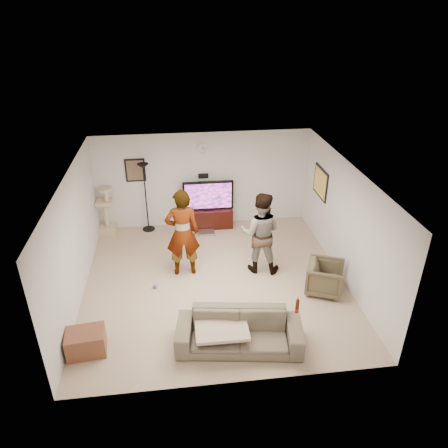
{
  "coord_description": "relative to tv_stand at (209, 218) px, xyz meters",
  "views": [
    {
      "loc": [
        -0.75,
        -7.43,
        5.36
      ],
      "look_at": [
        0.22,
        0.2,
        1.28
      ],
      "focal_mm": 33.88,
      "sensor_mm": 36.0,
      "label": 1
    }
  ],
  "objects": [
    {
      "name": "wall_speaker",
      "position": [
        -0.1,
        0.19,
        1.12
      ],
      "size": [
        0.25,
        0.1,
        0.1
      ],
      "primitive_type": "cube",
      "color": "black",
      "rests_on": "wall_back"
    },
    {
      "name": "person_left",
      "position": [
        -0.74,
        -2.07,
        0.74
      ],
      "size": [
        0.74,
        0.5,
        1.99
      ],
      "primitive_type": "imported",
      "rotation": [
        0.0,
        0.0,
        3.17
      ],
      "color": "#B3B3B3",
      "rests_on": "floor"
    },
    {
      "name": "picture_back",
      "position": [
        -1.8,
        0.23,
        1.34
      ],
      "size": [
        0.42,
        0.03,
        0.52
      ],
      "primitive_type": "cube",
      "color": "brown",
      "rests_on": "wall_back"
    },
    {
      "name": "toy_ball",
      "position": [
        -1.38,
        -2.6,
        -0.22
      ],
      "size": [
        0.08,
        0.08,
        0.08
      ],
      "primitive_type": "sphere",
      "color": "#156A98",
      "rests_on": "floor"
    },
    {
      "name": "floor_lamp",
      "position": [
        -1.59,
        0.04,
        0.65
      ],
      "size": [
        0.32,
        0.32,
        1.82
      ],
      "primitive_type": "cylinder",
      "color": "black",
      "rests_on": "floor"
    },
    {
      "name": "tv",
      "position": [
        0.0,
        0.0,
        0.65
      ],
      "size": [
        1.3,
        0.08,
        0.77
      ],
      "primitive_type": "cube",
      "color": "black",
      "rests_on": "tv_stand"
    },
    {
      "name": "wall_back",
      "position": [
        -0.1,
        0.25,
        0.99
      ],
      "size": [
        5.5,
        0.04,
        2.5
      ],
      "primitive_type": "cube",
      "color": "silver",
      "rests_on": "floor"
    },
    {
      "name": "wall_left",
      "position": [
        -2.85,
        -2.5,
        0.99
      ],
      "size": [
        0.04,
        5.5,
        2.5
      ],
      "primitive_type": "cube",
      "color": "silver",
      "rests_on": "floor"
    },
    {
      "name": "wall_clock",
      "position": [
        -0.1,
        0.22,
        1.84
      ],
      "size": [
        0.26,
        0.04,
        0.26
      ],
      "primitive_type": "cylinder",
      "rotation": [
        1.57,
        0.0,
        0.0
      ],
      "color": "white",
      "rests_on": "wall_back"
    },
    {
      "name": "wall_front",
      "position": [
        -0.1,
        -5.25,
        0.99
      ],
      "size": [
        5.5,
        0.04,
        2.5
      ],
      "primitive_type": "cube",
      "color": "silver",
      "rests_on": "floor"
    },
    {
      "name": "ceiling",
      "position": [
        -0.1,
        -2.5,
        2.25
      ],
      "size": [
        5.5,
        5.5,
        0.02
      ],
      "primitive_type": "cube",
      "color": "white",
      "rests_on": "wall_back"
    },
    {
      "name": "beer_bottle",
      "position": [
        1.1,
        -4.45,
        0.5
      ],
      "size": [
        0.06,
        0.06,
        0.25
      ],
      "primitive_type": "cylinder",
      "color": "#391A08",
      "rests_on": "sofa"
    },
    {
      "name": "tv_stand",
      "position": [
        0.0,
        0.0,
        0.0
      ],
      "size": [
        1.25,
        0.45,
        0.52
      ],
      "primitive_type": "cube",
      "color": "black",
      "rests_on": "floor"
    },
    {
      "name": "cat_tree",
      "position": [
        -2.63,
        -0.01,
        0.38
      ],
      "size": [
        0.44,
        0.44,
        1.29
      ],
      "primitive_type": "cube",
      "rotation": [
        0.0,
        0.0,
        -0.07
      ],
      "color": "#C5B18C",
      "rests_on": "floor"
    },
    {
      "name": "wall_right",
      "position": [
        2.65,
        -2.5,
        0.99
      ],
      "size": [
        0.04,
        5.5,
        2.5
      ],
      "primitive_type": "cube",
      "color": "silver",
      "rests_on": "floor"
    },
    {
      "name": "throw_blanket",
      "position": [
        -0.2,
        -4.45,
        0.17
      ],
      "size": [
        0.91,
        0.71,
        0.06
      ],
      "primitive_type": "cube",
      "rotation": [
        0.0,
        0.0,
        -0.02
      ],
      "color": "beige",
      "rests_on": "sofa"
    },
    {
      "name": "tv_screen",
      "position": [
        0.0,
        -0.04,
        0.65
      ],
      "size": [
        1.2,
        0.01,
        0.68
      ],
      "primitive_type": "cube",
      "color": "#F33CB1",
      "rests_on": "tv"
    },
    {
      "name": "person_right",
      "position": [
        0.93,
        -2.15,
        0.67
      ],
      "size": [
        1.05,
        0.91,
        1.85
      ],
      "primitive_type": "imported",
      "rotation": [
        0.0,
        0.0,
        2.88
      ],
      "color": "#285B96",
      "rests_on": "floor"
    },
    {
      "name": "floor",
      "position": [
        -0.1,
        -2.5,
        -0.27
      ],
      "size": [
        5.5,
        5.5,
        0.02
      ],
      "primitive_type": "cube",
      "color": "tan",
      "rests_on": "ground"
    },
    {
      "name": "side_table",
      "position": [
        -2.5,
        -4.28,
        -0.05
      ],
      "size": [
        0.69,
        0.54,
        0.43
      ],
      "primitive_type": "cube",
      "rotation": [
        0.0,
        0.0,
        0.1
      ],
      "color": "brown",
      "rests_on": "floor"
    },
    {
      "name": "console_box",
      "position": [
        -0.09,
        -0.4,
        -0.22
      ],
      "size": [
        0.4,
        0.3,
        0.07
      ],
      "primitive_type": "cube",
      "color": "#B6B6B6",
      "rests_on": "floor"
    },
    {
      "name": "sofa",
      "position": [
        0.11,
        -4.45,
        0.06
      ],
      "size": [
        2.26,
        1.15,
        0.63
      ],
      "primitive_type": "imported",
      "rotation": [
        0.0,
        0.0,
        -0.15
      ],
      "color": "brown",
      "rests_on": "floor"
    },
    {
      "name": "armchair",
      "position": [
        2.1,
        -3.13,
        0.08
      ],
      "size": [
        0.96,
        0.95,
        0.67
      ],
      "primitive_type": "imported",
      "rotation": [
        0.0,
        0.0,
        1.17
      ],
      "color": "brown",
      "rests_on": "floor"
    },
    {
      "name": "picture_right",
      "position": [
        2.63,
        -0.9,
        1.24
      ],
      "size": [
        0.03,
        0.78,
        0.62
      ],
      "primitive_type": "cube",
      "color": "#F3BF56",
      "rests_on": "wall_right"
    }
  ]
}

